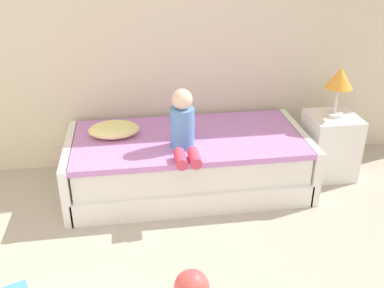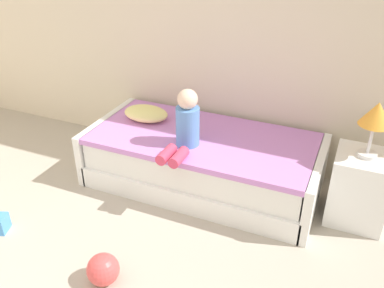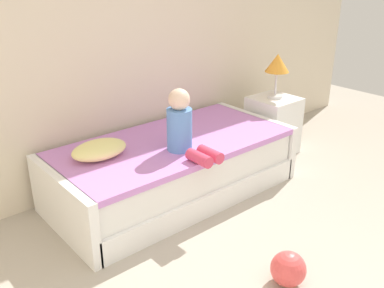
% 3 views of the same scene
% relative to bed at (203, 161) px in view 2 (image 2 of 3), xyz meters
% --- Properties ---
extents(wall_rear, '(7.20, 0.10, 2.90)m').
position_rel_bed_xyz_m(wall_rear, '(-0.38, 0.60, 1.20)').
color(wall_rear, beige).
rests_on(wall_rear, ground).
extents(bed, '(2.11, 1.00, 0.50)m').
position_rel_bed_xyz_m(bed, '(0.00, 0.00, 0.00)').
color(bed, white).
rests_on(bed, ground).
extents(nightstand, '(0.44, 0.44, 0.60)m').
position_rel_bed_xyz_m(nightstand, '(1.35, 0.03, 0.05)').
color(nightstand, white).
rests_on(nightstand, ground).
extents(table_lamp, '(0.24, 0.24, 0.45)m').
position_rel_bed_xyz_m(table_lamp, '(1.35, 0.03, 0.69)').
color(table_lamp, silver).
rests_on(table_lamp, nightstand).
extents(child_figure, '(0.20, 0.51, 0.50)m').
position_rel_bed_xyz_m(child_figure, '(-0.07, -0.23, 0.46)').
color(child_figure, '#598CD1').
rests_on(child_figure, bed).
extents(pillow, '(0.44, 0.30, 0.13)m').
position_rel_bed_xyz_m(pillow, '(-0.63, 0.10, 0.32)').
color(pillow, '#F2E58C').
rests_on(pillow, bed).
extents(toy_ball, '(0.23, 0.23, 0.23)m').
position_rel_bed_xyz_m(toy_ball, '(-0.17, -1.38, -0.13)').
color(toy_ball, '#E54C4C').
rests_on(toy_ball, ground).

